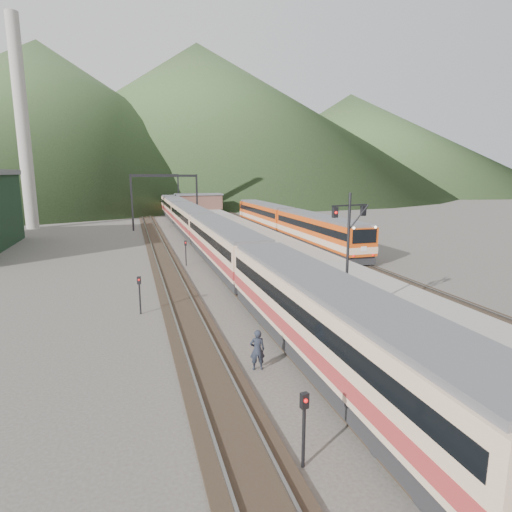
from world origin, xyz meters
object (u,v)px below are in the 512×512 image
object	(u,v)px
main_train	(203,228)
second_train	(287,222)
worker	(257,350)
signal_mast	(348,243)

from	to	relation	value
main_train	second_train	size ratio (longest dim) A/B	2.23
worker	signal_mast	bearing A→B (deg)	-147.86
second_train	worker	xyz separation A→B (m)	(-14.47, -35.26, -1.06)
main_train	worker	distance (m)	31.65
main_train	signal_mast	size ratio (longest dim) A/B	13.53
worker	main_train	bearing A→B (deg)	-86.55
main_train	worker	world-z (taller)	main_train
second_train	worker	distance (m)	38.13
main_train	signal_mast	xyz separation A→B (m)	(2.34, -29.20, 2.73)
main_train	worker	bearing A→B (deg)	-95.40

